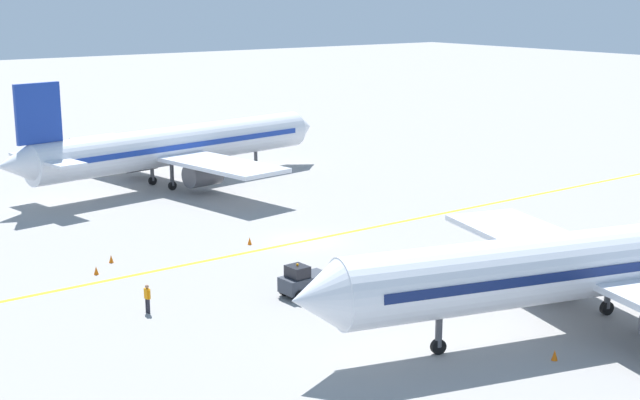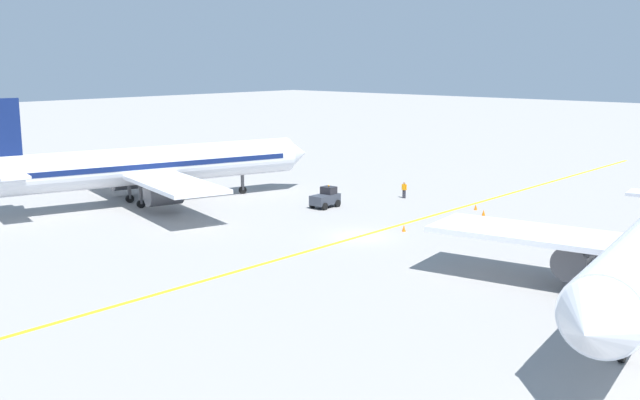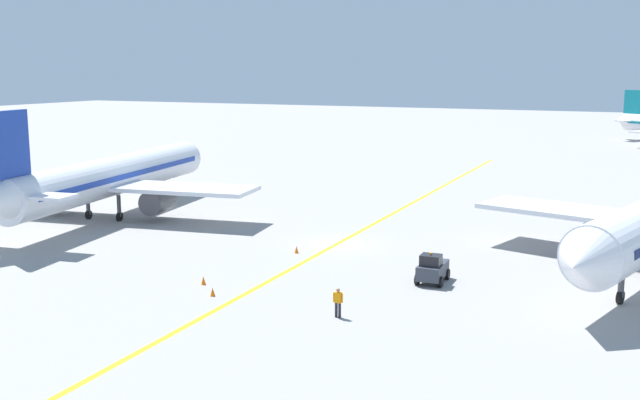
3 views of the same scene
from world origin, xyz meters
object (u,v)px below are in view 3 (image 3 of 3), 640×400
(baggage_tug_dark, at_px, (432,269))
(traffic_cone_far_edge, at_px, (297,249))
(airplane_at_gate, at_px, (111,177))
(traffic_cone_mid_apron, at_px, (213,292))
(traffic_cone_by_wingtip, at_px, (203,280))
(ground_crew_worker, at_px, (338,302))

(baggage_tug_dark, bearing_deg, traffic_cone_far_edge, 164.06)
(airplane_at_gate, height_order, traffic_cone_far_edge, airplane_at_gate)
(traffic_cone_mid_apron, bearing_deg, traffic_cone_by_wingtip, 135.75)
(baggage_tug_dark, height_order, traffic_cone_mid_apron, baggage_tug_dark)
(ground_crew_worker, xyz_separation_m, traffic_cone_far_edge, (-8.69, 12.16, -0.63))
(baggage_tug_dark, bearing_deg, traffic_cone_mid_apron, -143.02)
(traffic_cone_far_edge, bearing_deg, baggage_tug_dark, -15.94)
(airplane_at_gate, relative_size, ground_crew_worker, 21.12)
(traffic_cone_by_wingtip, height_order, traffic_cone_far_edge, same)
(traffic_cone_mid_apron, xyz_separation_m, traffic_cone_far_edge, (-0.19, 11.76, 0.00))
(ground_crew_worker, height_order, traffic_cone_by_wingtip, ground_crew_worker)
(ground_crew_worker, bearing_deg, baggage_tug_dark, 72.63)
(baggage_tug_dark, xyz_separation_m, traffic_cone_by_wingtip, (-13.16, -6.65, -0.63))
(airplane_at_gate, bearing_deg, baggage_tug_dark, -14.35)
(ground_crew_worker, distance_m, traffic_cone_mid_apron, 8.53)
(traffic_cone_mid_apron, distance_m, traffic_cone_by_wingtip, 2.63)
(ground_crew_worker, relative_size, traffic_cone_far_edge, 3.05)
(traffic_cone_mid_apron, bearing_deg, ground_crew_worker, -2.66)
(traffic_cone_by_wingtip, bearing_deg, baggage_tug_dark, 26.82)
(baggage_tug_dark, height_order, traffic_cone_by_wingtip, baggage_tug_dark)
(airplane_at_gate, bearing_deg, traffic_cone_mid_apron, -37.71)
(airplane_at_gate, distance_m, ground_crew_worker, 35.20)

